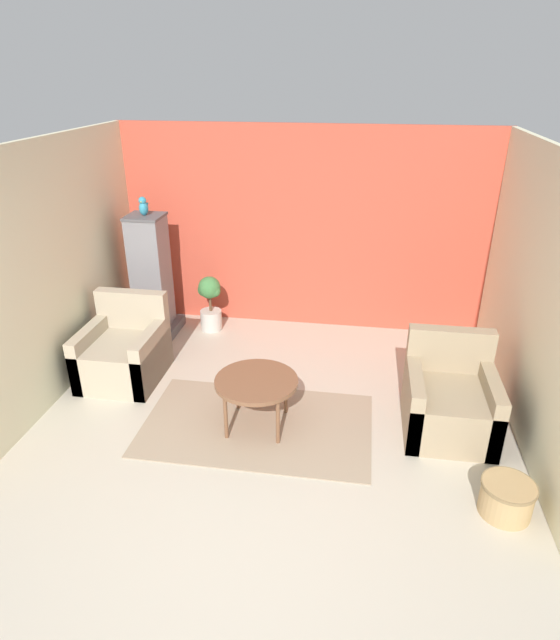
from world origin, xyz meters
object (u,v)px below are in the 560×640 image
object	(u,v)px
coffee_table	(256,384)
potted_plant	(210,301)
birdcage	(152,280)
armchair_left	(124,353)
wicker_basket	(507,497)
armchair_right	(449,402)
parrot	(144,207)

from	to	relation	value
coffee_table	potted_plant	xyz separation A→B (m)	(-0.98, 1.92, -0.07)
birdcage	potted_plant	size ratio (longest dim) A/B	2.11
armchair_left	birdcage	world-z (taller)	birdcage
coffee_table	wicker_basket	bearing A→B (deg)	-20.70
coffee_table	birdcage	xyz separation A→B (m)	(-1.65, 1.76, 0.24)
armchair_left	coffee_table	bearing A→B (deg)	-22.34
wicker_basket	armchair_left	bearing A→B (deg)	158.58
birdcage	wicker_basket	size ratio (longest dim) A/B	3.73
armchair_left	armchair_right	xyz separation A→B (m)	(3.30, -0.41, 0.00)
armchair_left	birdcage	size ratio (longest dim) A/B	0.58
armchair_left	potted_plant	bearing A→B (deg)	65.16
armchair_right	armchair_left	bearing A→B (deg)	172.97
coffee_table	armchair_left	size ratio (longest dim) A/B	0.87
wicker_basket	birdcage	bearing A→B (deg)	145.63
parrot	potted_plant	size ratio (longest dim) A/B	0.31
coffee_table	birdcage	bearing A→B (deg)	133.25
potted_plant	birdcage	bearing A→B (deg)	-166.36
coffee_table	armchair_right	world-z (taller)	armchair_right
parrot	birdcage	bearing A→B (deg)	-90.00
armchair_left	birdcage	bearing A→B (deg)	94.27
potted_plant	coffee_table	bearing A→B (deg)	-62.98
birdcage	potted_plant	world-z (taller)	birdcage
coffee_table	birdcage	size ratio (longest dim) A/B	0.51
coffee_table	wicker_basket	size ratio (longest dim) A/B	1.89
coffee_table	potted_plant	distance (m)	2.15
coffee_table	parrot	world-z (taller)	parrot
armchair_left	birdcage	distance (m)	1.19
coffee_table	armchair_right	distance (m)	1.76
potted_plant	parrot	bearing A→B (deg)	-166.50
coffee_table	armchair_left	world-z (taller)	armchair_left
coffee_table	potted_plant	bearing A→B (deg)	117.02
armchair_left	parrot	size ratio (longest dim) A/B	3.95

